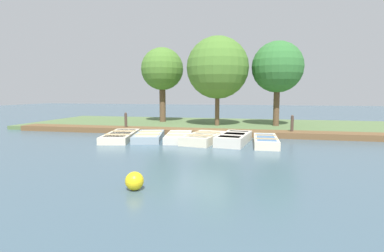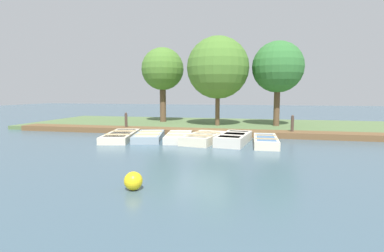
{
  "view_description": "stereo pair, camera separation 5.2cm",
  "coord_description": "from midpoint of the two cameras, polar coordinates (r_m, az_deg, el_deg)",
  "views": [
    {
      "loc": [
        14.01,
        2.61,
        2.2
      ],
      "look_at": [
        0.51,
        -0.34,
        0.65
      ],
      "focal_mm": 28.0,
      "sensor_mm": 36.0,
      "label": 1
    },
    {
      "loc": [
        14.0,
        2.66,
        2.2
      ],
      "look_at": [
        0.51,
        -0.34,
        0.65
      ],
      "focal_mm": 28.0,
      "sensor_mm": 36.0,
      "label": 2
    }
  ],
  "objects": [
    {
      "name": "mooring_post_near",
      "position": [
        17.08,
        -12.57,
        0.72
      ],
      "size": [
        0.15,
        0.15,
        1.1
      ],
      "color": "#47382D",
      "rests_on": "ground_plane"
    },
    {
      "name": "ground_plane",
      "position": [
        14.42,
        1.64,
        -2.38
      ],
      "size": [
        80.0,
        80.0,
        0.0
      ],
      "primitive_type": "plane",
      "color": "#425B6B"
    },
    {
      "name": "rowboat_3",
      "position": [
        13.31,
        2.08,
        -2.26
      ],
      "size": [
        2.84,
        1.7,
        0.4
      ],
      "rotation": [
        0.0,
        0.0,
        -0.18
      ],
      "color": "beige",
      "rests_on": "ground_plane"
    },
    {
      "name": "park_tree_center",
      "position": [
        18.64,
        15.91,
        10.69
      ],
      "size": [
        3.01,
        3.01,
        5.21
      ],
      "color": "brown",
      "rests_on": "ground_plane"
    },
    {
      "name": "park_tree_far_left",
      "position": [
        20.6,
        -5.77,
        10.64
      ],
      "size": [
        2.84,
        2.84,
        5.2
      ],
      "color": "brown",
      "rests_on": "ground_plane"
    },
    {
      "name": "park_tree_left",
      "position": [
        18.21,
        4.81,
        10.99
      ],
      "size": [
        3.7,
        3.7,
        5.52
      ],
      "color": "brown",
      "rests_on": "ground_plane"
    },
    {
      "name": "dock_walkway",
      "position": [
        15.65,
        2.51,
        -1.16
      ],
      "size": [
        1.19,
        21.54,
        0.29
      ],
      "color": "brown",
      "rests_on": "ground_plane"
    },
    {
      "name": "rowboat_1",
      "position": [
        14.15,
        -8.31,
        -1.94
      ],
      "size": [
        2.96,
        1.79,
        0.33
      ],
      "rotation": [
        0.0,
        0.0,
        0.22
      ],
      "color": "#8C9EA8",
      "rests_on": "ground_plane"
    },
    {
      "name": "buoy",
      "position": [
        7.0,
        -11.12,
        -10.23
      ],
      "size": [
        0.42,
        0.42,
        0.42
      ],
      "color": "yellow",
      "rests_on": "ground_plane"
    },
    {
      "name": "rowboat_5",
      "position": [
        13.0,
        13.73,
        -2.75
      ],
      "size": [
        2.75,
        1.02,
        0.35
      ],
      "rotation": [
        0.0,
        0.0,
        0.02
      ],
      "color": "beige",
      "rests_on": "ground_plane"
    },
    {
      "name": "shore_bank",
      "position": [
        19.3,
        4.4,
        0.15
      ],
      "size": [
        8.0,
        24.0,
        0.21
      ],
      "color": "#567042",
      "rests_on": "ground_plane"
    },
    {
      "name": "rowboat_2",
      "position": [
        13.84,
        -2.67,
        -2.07
      ],
      "size": [
        2.8,
        1.49,
        0.33
      ],
      "rotation": [
        0.0,
        0.0,
        0.16
      ],
      "color": "beige",
      "rests_on": "ground_plane"
    },
    {
      "name": "rowboat_4",
      "position": [
        13.14,
        7.9,
        -2.33
      ],
      "size": [
        2.86,
        1.49,
        0.44
      ],
      "rotation": [
        0.0,
        0.0,
        -0.14
      ],
      "color": "beige",
      "rests_on": "ground_plane"
    },
    {
      "name": "mooring_post_far",
      "position": [
        15.59,
        18.43,
        0.01
      ],
      "size": [
        0.15,
        0.15,
        1.1
      ],
      "color": "#47382D",
      "rests_on": "ground_plane"
    },
    {
      "name": "rowboat_0",
      "position": [
        14.53,
        -13.5,
        -1.83
      ],
      "size": [
        3.48,
        1.84,
        0.33
      ],
      "rotation": [
        0.0,
        0.0,
        0.2
      ],
      "color": "beige",
      "rests_on": "ground_plane"
    }
  ]
}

